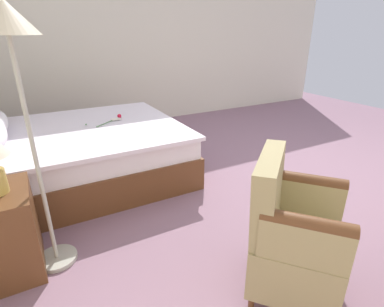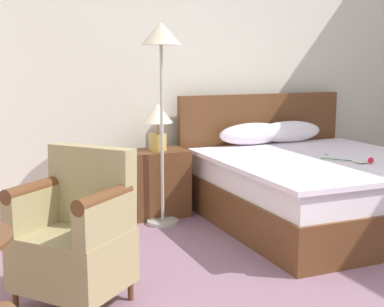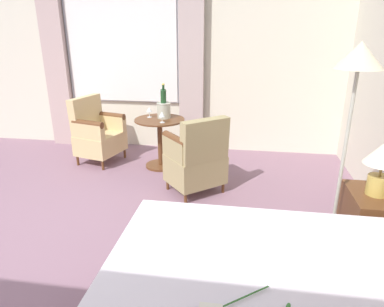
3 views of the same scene
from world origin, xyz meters
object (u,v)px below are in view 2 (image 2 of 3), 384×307
at_px(bed, 314,185).
at_px(armchair_by_window, 76,235).
at_px(bedside_lamp, 157,120).
at_px(floor_lamp_brass, 161,57).
at_px(nightstand, 158,183).

bearing_deg(bed, armchair_by_window, -159.64).
distance_m(bed, bedside_lamp, 1.52).
xyz_separation_m(bedside_lamp, armchair_by_window, (-1.04, -1.54, -0.47)).
bearing_deg(floor_lamp_brass, armchair_by_window, -127.74).
bearing_deg(bedside_lamp, floor_lamp_brass, -101.20).
relative_size(bed, nightstand, 3.36).
bearing_deg(nightstand, bedside_lamp, 180.00).
xyz_separation_m(floor_lamp_brass, armchair_by_window, (-0.99, -1.28, -1.03)).
bearing_deg(bedside_lamp, armchair_by_window, -124.04).
height_order(nightstand, floor_lamp_brass, floor_lamp_brass).
bearing_deg(bedside_lamp, nightstand, 0.00).
xyz_separation_m(bed, armchair_by_window, (-2.26, -0.84, 0.09)).
relative_size(bed, bedside_lamp, 4.78).
height_order(bed, bedside_lamp, bed).
distance_m(bedside_lamp, floor_lamp_brass, 0.62).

